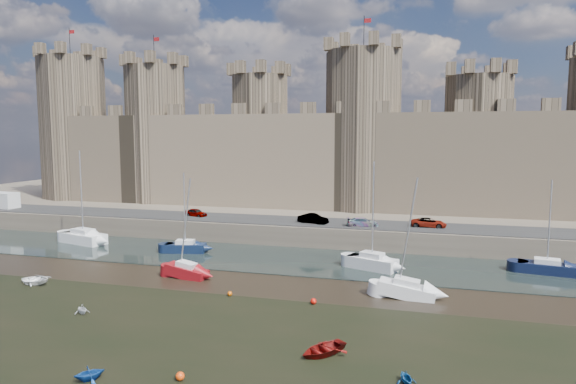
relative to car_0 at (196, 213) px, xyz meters
name	(u,v)px	position (x,y,z in m)	size (l,w,h in m)	color
ground	(226,354)	(18.38, -34.11, -3.05)	(160.00, 160.00, 0.00)	black
water_channel	(312,261)	(18.38, -10.11, -3.01)	(160.00, 12.00, 0.08)	black
quay	(359,205)	(18.38, 25.89, -1.80)	(160.00, 60.00, 2.50)	#4C443A
road	(330,223)	(18.38, -0.11, -0.50)	(160.00, 7.00, 0.10)	black
castle	(344,147)	(17.74, 13.89, 8.62)	(108.50, 11.00, 29.00)	#42382B
car_0	(196,213)	(0.00, 0.00, 0.00)	(1.30, 3.22, 1.10)	gray
car_1	(313,219)	(16.41, -1.16, 0.08)	(1.33, 3.82, 1.26)	gray
car_2	(363,222)	(22.59, -1.46, -0.01)	(1.52, 3.74, 1.09)	gray
car_3	(429,223)	(30.24, 0.05, 0.02)	(1.89, 4.11, 1.14)	gray
van	(1,200)	(-31.59, -0.61, 0.65)	(5.48, 2.19, 2.39)	silver
sailboat_0	(83,237)	(-11.05, -8.94, -2.18)	(6.55, 3.88, 11.48)	white
sailboat_1	(185,247)	(3.41, -9.99, -2.30)	(4.82, 2.63, 9.14)	#0E1932
sailboat_2	(372,261)	(24.86, -11.62, -2.20)	(5.38, 3.64, 10.82)	silver
sailboat_3	(547,267)	(41.46, -8.66, -2.32)	(5.47, 2.83, 9.14)	black
sailboat_4	(187,270)	(8.21, -19.22, -2.34)	(4.24, 2.07, 9.53)	maroon
sailboat_5	(407,289)	(28.64, -19.72, -2.32)	(4.77, 2.05, 10.11)	white
dinghy_1	(89,374)	(12.43, -39.35, -2.62)	(1.40, 0.86, 1.63)	#16499C
dinghy_3	(82,310)	(5.12, -30.39, -2.70)	(1.15, 0.70, 1.33)	silver
dinghy_4	(323,350)	(24.15, -32.55, -2.73)	(2.21, 0.64, 3.09)	maroon
dinghy_5	(406,377)	(29.30, -34.92, -2.71)	(1.11, 0.68, 1.29)	navy
dinghy_6	(33,281)	(-4.27, -24.90, -2.73)	(2.21, 0.64, 3.10)	white
buoy_1	(230,294)	(14.26, -23.32, -2.84)	(0.41, 0.41, 0.41)	#D15509
buoy_2	(180,376)	(17.22, -37.95, -2.80)	(0.50, 0.50, 0.50)	#F5420A
buoy_3	(313,301)	(21.51, -23.47, -2.80)	(0.49, 0.49, 0.49)	red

